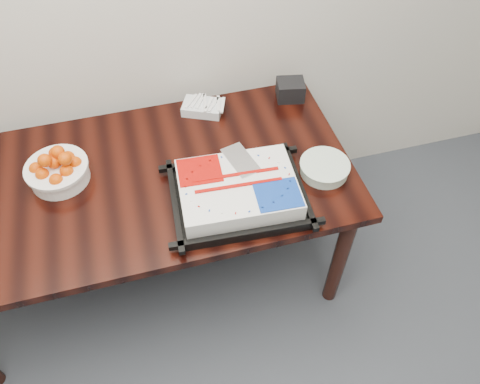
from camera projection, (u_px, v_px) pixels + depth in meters
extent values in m
cube|color=black|center=(139.00, 182.00, 1.96)|extent=(1.80, 0.90, 0.04)
cylinder|color=black|center=(340.00, 258.00, 2.16)|extent=(0.07, 0.07, 0.71)
cylinder|color=black|center=(288.00, 149.00, 2.62)|extent=(0.07, 0.07, 0.71)
cube|color=black|center=(238.00, 197.00, 1.87)|extent=(0.55, 0.44, 0.02)
cube|color=white|center=(238.00, 189.00, 1.83)|extent=(0.47, 0.37, 0.08)
cube|color=#A40803|center=(198.00, 172.00, 1.83)|extent=(0.18, 0.16, 0.00)
cube|color=#0D3498|center=(279.00, 193.00, 1.77)|extent=(0.18, 0.16, 0.00)
cube|color=silver|center=(239.00, 160.00, 1.87)|extent=(0.13, 0.20, 0.00)
cylinder|color=white|center=(59.00, 173.00, 1.92)|extent=(0.24, 0.24, 0.08)
cylinder|color=white|center=(56.00, 167.00, 1.89)|extent=(0.26, 0.26, 0.01)
cylinder|color=white|center=(324.00, 168.00, 1.96)|extent=(0.20, 0.20, 0.05)
cylinder|color=white|center=(325.00, 164.00, 1.94)|extent=(0.21, 0.21, 0.01)
cube|color=silver|center=(202.00, 107.00, 2.21)|extent=(0.21, 0.18, 0.05)
cube|color=black|center=(290.00, 90.00, 2.25)|extent=(0.15, 0.13, 0.09)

